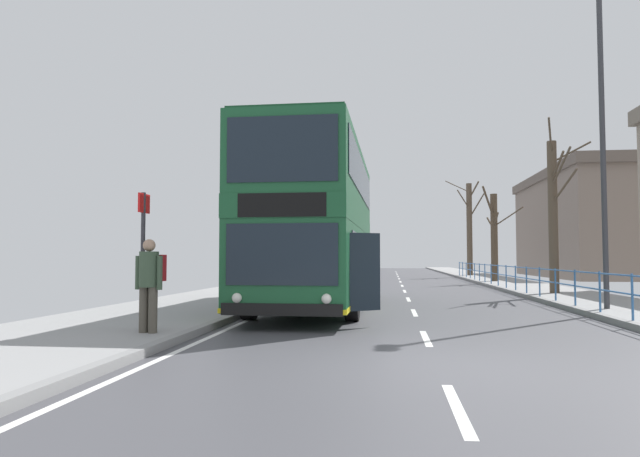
# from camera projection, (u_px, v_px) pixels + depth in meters

# --- Properties ---
(ground) EXTENTS (15.80, 140.00, 0.20)m
(ground) POSITION_uv_depth(u_px,v_px,m) (385.00, 362.00, 7.78)
(ground) COLOR #444449
(double_decker_bus_main) EXTENTS (3.26, 10.30, 4.58)m
(double_decker_bus_main) POSITION_uv_depth(u_px,v_px,m) (317.00, 225.00, 16.15)
(double_decker_bus_main) COLOR #19512D
(double_decker_bus_main) RESTS_ON ground
(pedestrian_railing_far_kerb) EXTENTS (0.05, 33.54, 0.99)m
(pedestrian_railing_far_kerb) POSITION_uv_depth(u_px,v_px,m) (506.00, 272.00, 24.86)
(pedestrian_railing_far_kerb) COLOR #386BA8
(pedestrian_railing_far_kerb) RESTS_ON ground
(pedestrian_with_backpack) EXTENTS (0.55, 0.57, 1.66)m
(pedestrian_with_backpack) POSITION_uv_depth(u_px,v_px,m) (150.00, 278.00, 10.06)
(pedestrian_with_backpack) COLOR #4C473D
(pedestrian_with_backpack) RESTS_ON ground
(bus_stop_sign_near) EXTENTS (0.08, 0.44, 2.55)m
(bus_stop_sign_near) POSITION_uv_depth(u_px,v_px,m) (143.00, 244.00, 10.54)
(bus_stop_sign_near) COLOR #2D2D33
(bus_stop_sign_near) RESTS_ON ground
(street_lamp_far_side) EXTENTS (0.28, 0.60, 9.00)m
(street_lamp_far_side) POSITION_uv_depth(u_px,v_px,m) (602.00, 114.00, 14.95)
(street_lamp_far_side) COLOR #38383D
(street_lamp_far_side) RESTS_ON ground
(bare_tree_far_00) EXTENTS (2.13, 2.59, 5.29)m
(bare_tree_far_00) POSITION_uv_depth(u_px,v_px,m) (494.00, 235.00, 31.97)
(bare_tree_far_00) COLOR #4C3D2D
(bare_tree_far_00) RESTS_ON ground
(bare_tree_far_01) EXTENTS (2.80, 2.31, 7.27)m
(bare_tree_far_01) POSITION_uv_depth(u_px,v_px,m) (469.00, 227.00, 42.46)
(bare_tree_far_01) COLOR brown
(bare_tree_far_01) RESTS_ON ground
(bare_tree_far_02) EXTENTS (1.85, 1.82, 6.44)m
(bare_tree_far_02) POSITION_uv_depth(u_px,v_px,m) (554.00, 213.00, 21.32)
(bare_tree_far_02) COLOR brown
(bare_tree_far_02) RESTS_ON ground
(background_building_00) EXTENTS (9.48, 17.87, 7.93)m
(background_building_00) POSITION_uv_depth(u_px,v_px,m) (604.00, 224.00, 42.33)
(background_building_00) COLOR slate
(background_building_00) RESTS_ON ground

